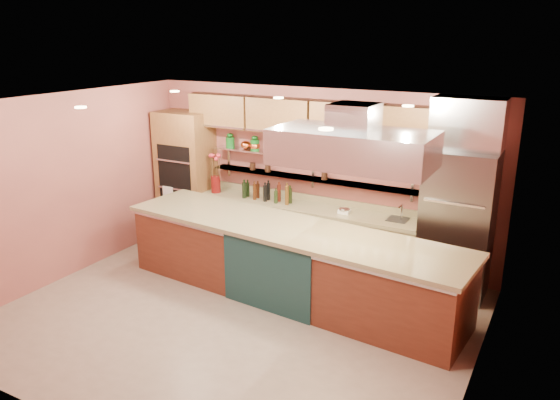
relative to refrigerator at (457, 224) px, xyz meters
The scene contains 21 objects.
floor 3.35m from the refrigerator, 137.68° to the right, with size 6.00×5.00×0.02m, color gray.
ceiling 3.63m from the refrigerator, 137.68° to the right, with size 6.00×5.00×0.02m, color black.
wall_back 2.40m from the refrigerator, behind, with size 6.00×0.04×2.80m, color #A2554C.
wall_front 5.21m from the refrigerator, 116.86° to the right, with size 6.00×0.04×2.80m, color #A2554C.
wall_left 5.77m from the refrigerator, 158.20° to the right, with size 0.04×5.00×2.80m, color #A2554C.
wall_right 2.26m from the refrigerator, 73.10° to the right, with size 0.04×5.00×2.80m, color #A2554C.
oven_stack 4.80m from the refrigerator, behind, with size 0.95×0.64×2.30m, color brown.
refrigerator is the anchor object (origin of this frame).
back_counter 2.47m from the refrigerator, behind, with size 3.84×0.64×0.93m, color tan.
wall_shelf_lower 2.43m from the refrigerator, behind, with size 3.60×0.26×0.03m, color silver.
wall_shelf_upper 2.50m from the refrigerator, behind, with size 3.60×0.26×0.03m, color silver.
upper_cabinets 2.69m from the refrigerator, behind, with size 4.60×0.36×0.55m, color brown.
range_hood 2.06m from the refrigerator, 131.99° to the right, with size 2.00×1.00×0.45m, color silver.
ceiling_downlights 3.50m from the refrigerator, 140.46° to the right, with size 4.00×2.80×0.02m, color #FFE5A5.
island 2.44m from the refrigerator, 148.32° to the right, with size 5.01×1.09×1.05m, color #5E2A1B.
flower_vase 4.13m from the refrigerator, behind, with size 0.17×0.17×0.30m, color #610E0E.
oil_bottle_cluster 3.10m from the refrigerator, behind, with size 0.94×0.27×0.30m, color black.
kitchen_scale 1.70m from the refrigerator, behind, with size 0.18×0.13×0.10m, color white.
bar_faucet 0.84m from the refrigerator, behind, with size 0.03×0.03×0.24m, color silver.
copper_kettle 3.71m from the refrigerator, behind, with size 0.18×0.18×0.14m, color #D45F31.
green_canister 3.10m from the refrigerator, behind, with size 0.15×0.15×0.18m, color #104E17.
Camera 1 is at (3.63, -5.40, 3.62)m, focal length 35.00 mm.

